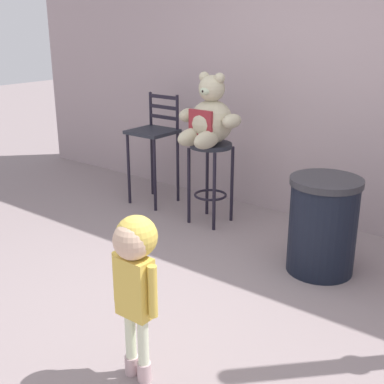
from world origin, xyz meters
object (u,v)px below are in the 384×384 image
Objects in this scene: teddy_bear at (209,119)px; trash_bin at (323,225)px; bar_chair_empty at (154,138)px; bar_stool_with_teddy at (211,166)px; child_walking at (135,264)px.

trash_bin is (1.28, -0.27, -0.64)m from teddy_bear.
teddy_bear is 0.57× the size of bar_chair_empty.
bar_stool_with_teddy is at bearing 166.80° from trash_bin.
teddy_bear is at bearing 168.20° from trash_bin.
trash_bin is at bearing -10.76° from child_walking.
bar_stool_with_teddy is 0.83× the size of child_walking.
trash_bin is at bearing -13.20° from bar_stool_with_teddy.
bar_chair_empty is at bearing 168.79° from trash_bin.
bar_stool_with_teddy is 1.33m from trash_bin.
child_walking reaches higher than bar_stool_with_teddy.
bar_chair_empty is (-2.10, 0.42, 0.32)m from trash_bin.
bar_chair_empty is (-1.84, 2.22, 0.01)m from child_walking.
teddy_bear is (0.00, -0.03, 0.46)m from bar_stool_with_teddy.
teddy_bear reaches higher than bar_stool_with_teddy.
bar_stool_with_teddy is at bearing 23.43° from child_walking.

